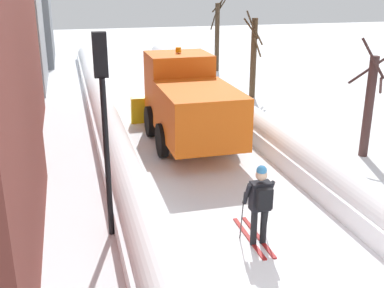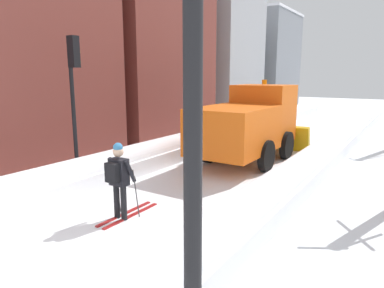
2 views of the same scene
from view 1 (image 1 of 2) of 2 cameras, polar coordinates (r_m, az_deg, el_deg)
name	(u,v)px [view 1 (image 1 of 2)]	position (r m, az deg, el deg)	size (l,w,h in m)	color
ground_plane	(176,127)	(18.19, -1.96, 2.04)	(80.00, 80.00, 0.00)	white
snowbank_left	(107,122)	(17.70, -10.17, 2.66)	(1.10, 36.00, 0.98)	white
snowbank_right	(239,112)	(18.79, 5.76, 3.81)	(1.10, 36.00, 0.97)	white
plow_truck	(188,101)	(16.02, -0.47, 5.16)	(3.20, 5.98, 3.12)	orange
skier	(260,202)	(9.99, 8.23, -6.90)	(0.62, 1.80, 1.81)	black
traffic_light_pole	(103,98)	(9.85, -10.71, 5.52)	(0.28, 0.42, 4.41)	black
bare_tree_near	(369,104)	(15.74, 20.60, 4.51)	(1.16, 1.10, 3.77)	#432B29
bare_tree_mid	(253,57)	(22.70, 7.44, 10.43)	(0.93, 0.94, 4.04)	#473320
bare_tree_far	(217,36)	(29.53, 3.06, 12.95)	(0.89, 0.86, 4.51)	#3F3122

